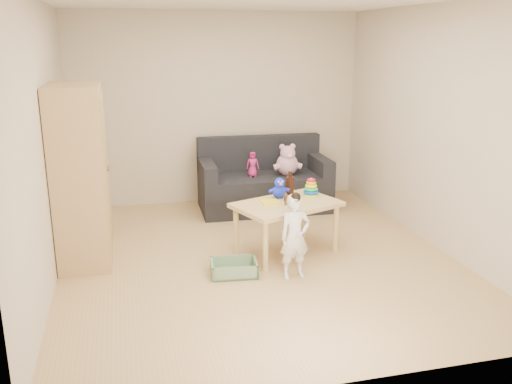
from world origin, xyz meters
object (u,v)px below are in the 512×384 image
object	(u,v)px
play_table	(286,228)
sofa	(264,192)
toddler	(295,238)
wardrobe	(80,174)

from	to	relation	value
play_table	sofa	bearing A→B (deg)	83.81
sofa	toddler	bearing A→B (deg)	-95.49
sofa	wardrobe	bearing A→B (deg)	-150.33
wardrobe	sofa	size ratio (longest dim) A/B	1.06
wardrobe	play_table	xyz separation A→B (m)	(2.08, -0.38, -0.62)
wardrobe	play_table	world-z (taller)	wardrobe
toddler	sofa	bearing A→B (deg)	78.16
wardrobe	toddler	size ratio (longest dim) A/B	2.25
sofa	play_table	bearing A→B (deg)	-94.52
play_table	toddler	xyz separation A→B (m)	(-0.10, -0.62, 0.12)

